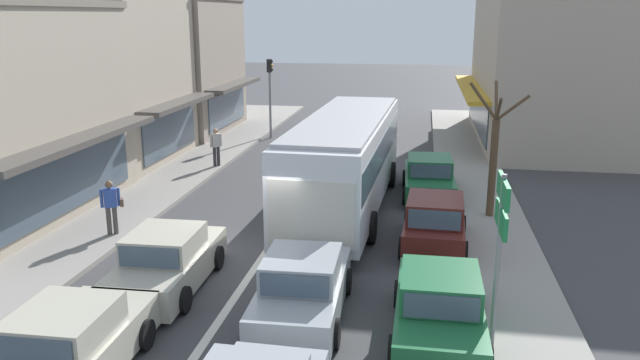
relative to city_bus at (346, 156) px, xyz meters
The scene contains 19 objects.
ground_plane 5.36m from the city_bus, 109.98° to the right, with size 140.00×140.00×0.00m, color #3F3F42.
lane_centre_line 2.64m from the city_bus, 157.29° to the right, with size 0.20×28.00×0.01m, color silver.
sidewalk_left 8.80m from the city_bus, behind, with size 5.20×44.00×0.14m, color gray.
kerb_right 5.01m from the city_bus, 15.95° to the left, with size 2.80×44.00×0.12m, color gray.
shopfront_mid_block 13.31m from the city_bus, 155.08° to the left, with size 7.90×7.01×8.27m.
shopfront_far_end 17.79m from the city_bus, 132.25° to the left, with size 8.34×7.76×7.43m.
building_right_far 17.01m from the city_bus, 54.43° to the left, with size 9.84×13.46×9.12m.
city_bus is the anchor object (origin of this frame).
sedan_adjacent_lane_lead 11.64m from the city_bus, 108.18° to the right, with size 1.95×4.23×1.47m.
sedan_queue_far_back 7.92m from the city_bus, 89.71° to the right, with size 1.98×4.24×1.47m.
sedan_behind_bus_near 7.80m from the city_bus, 116.85° to the right, with size 1.97×4.24×1.47m.
parked_sedan_kerb_front 8.89m from the city_bus, 70.38° to the right, with size 1.91×4.21×1.47m.
parked_hatchback_kerb_second 4.42m from the city_bus, 46.59° to the right, with size 1.92×3.75×1.54m.
parked_sedan_kerb_third 3.78m from the city_bus, 38.67° to the left, with size 2.01×4.26×1.47m.
traffic_light_downstreet 13.36m from the city_bus, 114.64° to the left, with size 0.33×0.24×4.20m.
directional_road_sign 9.56m from the city_bus, 65.18° to the right, with size 0.10×1.40×3.60m.
street_tree_right 4.76m from the city_bus, ahead, with size 1.87×1.67×4.42m.
pedestrian_with_handbag_near 7.56m from the city_bus, 148.97° to the right, with size 0.61×0.50×1.63m.
pedestrian_browsing_midblock 7.94m from the city_bus, 141.55° to the left, with size 0.41×0.45×1.63m.
Camera 1 is at (4.17, -15.39, 6.43)m, focal length 35.00 mm.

